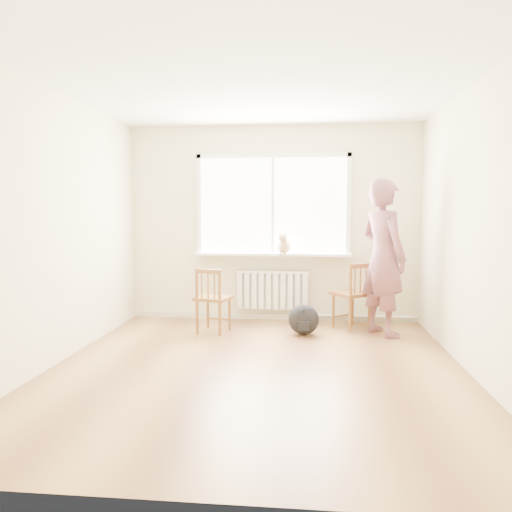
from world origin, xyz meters
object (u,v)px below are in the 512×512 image
(backpack, at_px, (304,320))
(chair_left, at_px, (212,300))
(person, at_px, (383,258))
(cat, at_px, (284,244))
(chair_right, at_px, (354,296))

(backpack, bearing_deg, chair_left, -179.10)
(person, height_order, backpack, person)
(chair_left, xyz_separation_m, person, (2.10, 0.13, 0.54))
(chair_left, distance_m, cat, 1.28)
(chair_left, xyz_separation_m, cat, (0.87, 0.67, 0.66))
(chair_left, xyz_separation_m, backpack, (1.14, 0.02, -0.22))
(chair_left, height_order, cat, cat)
(backpack, bearing_deg, chair_right, 29.10)
(cat, bearing_deg, chair_left, -135.78)
(chair_right, bearing_deg, chair_left, -24.42)
(cat, relative_size, backpack, 1.23)
(chair_left, xyz_separation_m, chair_right, (1.78, 0.37, 0.02))
(person, distance_m, backpack, 1.23)
(chair_right, bearing_deg, cat, -54.33)
(person, bearing_deg, chair_right, 21.11)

